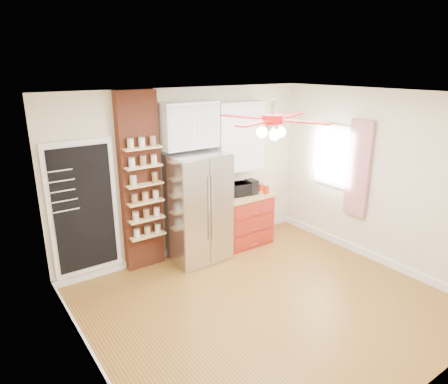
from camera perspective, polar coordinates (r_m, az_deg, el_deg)
floor at (r=5.54m, az=6.00°, el=-15.48°), size 4.50×4.50×0.00m
ceiling at (r=4.65m, az=7.09°, el=13.59°), size 4.50×4.50×0.00m
wall_back at (r=6.49m, az=-5.26°, el=2.70°), size 4.50×0.02×2.70m
wall_front at (r=3.82m, az=27.10°, el=-10.42°), size 4.50×0.02×2.70m
wall_left at (r=3.93m, az=-19.27°, el=-8.60°), size 0.02×4.00×2.70m
wall_right at (r=6.59m, az=21.34°, el=1.76°), size 0.02×4.00×2.70m
chalkboard at (r=5.91m, az=-19.41°, el=-2.33°), size 0.95×0.05×1.95m
brick_pillar at (r=6.06m, az=-11.85°, el=1.29°), size 0.60×0.16×2.70m
fridge at (r=6.30m, az=-3.84°, el=-2.25°), size 0.90×0.70×1.75m
upper_glass_cabinet at (r=6.16m, az=-5.05°, el=9.49°), size 0.90×0.35×0.70m
red_cabinet at (r=7.01m, az=2.80°, el=-3.83°), size 0.94×0.64×0.90m
upper_shelf_unit at (r=6.75m, az=2.09°, el=7.91°), size 0.90×0.30×1.15m
window at (r=7.04m, az=15.39°, el=5.00°), size 0.04×0.75×1.05m
curtain at (r=6.70m, az=18.64°, el=3.19°), size 0.06×0.40×1.55m
ceiling_fan at (r=4.68m, az=6.96°, el=10.22°), size 1.40×1.40×0.44m
toaster_oven at (r=6.77m, az=1.93°, el=0.38°), size 0.42×0.31×0.22m
coffee_maker at (r=6.86m, az=3.96°, el=0.74°), size 0.16×0.21×0.25m
canister_left at (r=6.92m, az=6.03°, el=0.36°), size 0.13×0.13×0.14m
canister_right at (r=7.07m, az=5.17°, el=0.71°), size 0.12×0.12×0.13m
pantry_jar_oats at (r=5.85m, az=-12.86°, el=1.60°), size 0.12×0.12×0.14m
pantry_jar_beans at (r=5.95m, az=-9.86°, el=2.02°), size 0.10×0.10×0.14m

